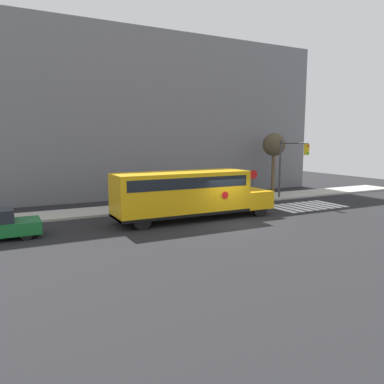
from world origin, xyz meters
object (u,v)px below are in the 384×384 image
at_px(tree_near_sidewalk, 274,146).
at_px(school_bus, 187,192).
at_px(stop_sign, 253,181).
at_px(traffic_light, 289,161).

bearing_deg(tree_near_sidewalk, school_bus, -150.31).
xyz_separation_m(stop_sign, tree_near_sidewalk, (4.43, 2.99, 2.65)).
xyz_separation_m(school_bus, stop_sign, (7.80, 3.99, -0.05)).
height_order(school_bus, traffic_light, traffic_light).
xyz_separation_m(school_bus, traffic_light, (10.36, 2.79, 1.52)).
height_order(school_bus, stop_sign, school_bus).
distance_m(school_bus, traffic_light, 10.83).
bearing_deg(tree_near_sidewalk, traffic_light, -114.17).
bearing_deg(traffic_light, tree_near_sidewalk, 65.83).
bearing_deg(stop_sign, school_bus, -152.95).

